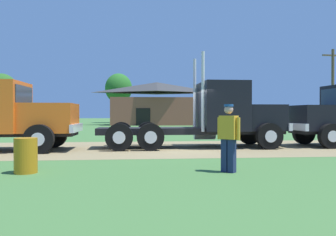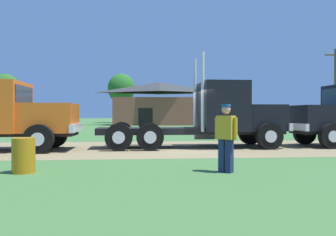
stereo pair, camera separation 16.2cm
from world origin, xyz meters
name	(u,v)px [view 1 (the left image)]	position (x,y,z in m)	size (l,w,h in m)	color
ground_plane	(181,148)	(0.00, 0.00, 0.00)	(200.00, 200.00, 0.00)	#416E36
dirt_track	(181,148)	(0.00, 0.00, 0.00)	(120.00, 6.95, 0.01)	#887751
truck_foreground_white	(219,117)	(1.77, 0.25, 1.37)	(8.31, 2.81, 4.09)	black
truck_near_left	(7,118)	(-7.12, -0.44, 1.32)	(7.42, 2.77, 3.48)	black
visitor_standing_near	(229,135)	(0.41, -6.09, 0.95)	(0.49, 0.49, 1.74)	gold
steel_barrel	(26,155)	(-4.71, -5.73, 0.44)	(0.56, 0.56, 0.89)	#B27214
shed_building	(157,104)	(0.82, 30.60, 2.79)	(12.77, 6.28, 5.76)	brown
utility_pole_near	(333,87)	(17.08, 16.35, 4.13)	(2.20, 0.27, 7.77)	brown
tree_left	(2,91)	(-18.75, 29.15, 4.39)	(3.88, 3.88, 6.55)	#513823
tree_mid	(119,88)	(-4.87, 41.54, 5.71)	(4.46, 4.46, 8.19)	#513823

